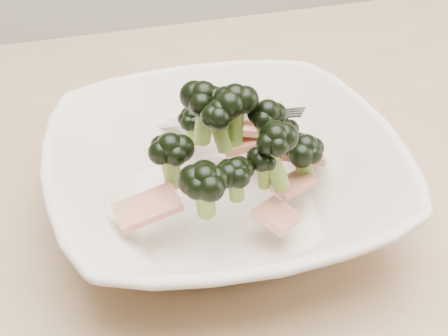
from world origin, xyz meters
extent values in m
cube|color=tan|center=(0.00, 0.00, 0.73)|extent=(1.20, 0.80, 0.04)
imported|color=beige|center=(-0.11, -0.03, 0.79)|extent=(0.32, 0.32, 0.08)
cylinder|color=#5B7627|center=(-0.10, -0.02, 0.84)|extent=(0.02, 0.02, 0.04)
ellipsoid|color=black|center=(-0.10, -0.02, 0.87)|extent=(0.04, 0.04, 0.03)
cylinder|color=#5B7627|center=(-0.07, -0.03, 0.83)|extent=(0.02, 0.02, 0.04)
ellipsoid|color=black|center=(-0.07, -0.03, 0.85)|extent=(0.04, 0.04, 0.03)
cylinder|color=#5B7627|center=(-0.08, -0.06, 0.82)|extent=(0.03, 0.02, 0.05)
ellipsoid|color=black|center=(-0.08, -0.06, 0.85)|extent=(0.04, 0.04, 0.03)
cylinder|color=#5B7627|center=(-0.14, -0.08, 0.81)|extent=(0.02, 0.02, 0.04)
ellipsoid|color=black|center=(-0.14, -0.08, 0.83)|extent=(0.04, 0.04, 0.03)
cylinder|color=#5B7627|center=(-0.11, -0.03, 0.84)|extent=(0.02, 0.02, 0.04)
ellipsoid|color=black|center=(-0.11, -0.03, 0.86)|extent=(0.03, 0.03, 0.03)
cylinder|color=#5B7627|center=(-0.04, -0.04, 0.79)|extent=(0.02, 0.02, 0.04)
ellipsoid|color=black|center=(-0.04, -0.04, 0.82)|extent=(0.04, 0.04, 0.03)
cylinder|color=#5B7627|center=(-0.10, 0.01, 0.82)|extent=(0.02, 0.02, 0.03)
ellipsoid|color=black|center=(-0.10, 0.01, 0.84)|extent=(0.04, 0.04, 0.03)
cylinder|color=#5B7627|center=(-0.04, 0.01, 0.79)|extent=(0.02, 0.02, 0.03)
ellipsoid|color=black|center=(-0.04, 0.01, 0.81)|extent=(0.03, 0.03, 0.03)
cylinder|color=#5B7627|center=(-0.09, -0.06, 0.81)|extent=(0.01, 0.02, 0.03)
ellipsoid|color=black|center=(-0.09, -0.06, 0.83)|extent=(0.03, 0.03, 0.02)
cylinder|color=#5B7627|center=(-0.11, -0.07, 0.81)|extent=(0.02, 0.02, 0.03)
ellipsoid|color=black|center=(-0.11, -0.07, 0.83)|extent=(0.03, 0.03, 0.03)
cylinder|color=#5B7627|center=(-0.16, -0.02, 0.81)|extent=(0.02, 0.02, 0.03)
ellipsoid|color=black|center=(-0.16, -0.02, 0.83)|extent=(0.03, 0.03, 0.03)
cylinder|color=#5B7627|center=(-0.12, 0.05, 0.79)|extent=(0.02, 0.02, 0.03)
ellipsoid|color=black|center=(-0.12, 0.05, 0.81)|extent=(0.03, 0.03, 0.02)
cylinder|color=#5B7627|center=(-0.12, 0.00, 0.83)|extent=(0.02, 0.03, 0.05)
ellipsoid|color=black|center=(-0.12, 0.00, 0.86)|extent=(0.04, 0.04, 0.03)
cylinder|color=#5B7627|center=(-0.16, -0.03, 0.81)|extent=(0.02, 0.03, 0.04)
ellipsoid|color=black|center=(-0.16, -0.03, 0.84)|extent=(0.04, 0.04, 0.03)
cube|color=maroon|center=(-0.06, 0.03, 0.79)|extent=(0.06, 0.05, 0.02)
cube|color=maroon|center=(-0.07, 0.02, 0.79)|extent=(0.06, 0.04, 0.02)
cube|color=maroon|center=(-0.08, 0.03, 0.80)|extent=(0.06, 0.05, 0.01)
cube|color=maroon|center=(-0.19, -0.06, 0.80)|extent=(0.06, 0.04, 0.02)
cube|color=maroon|center=(-0.05, -0.05, 0.79)|extent=(0.04, 0.04, 0.02)
cube|color=maroon|center=(-0.05, 0.03, 0.79)|extent=(0.04, 0.04, 0.02)
cube|color=maroon|center=(-0.03, -0.01, 0.79)|extent=(0.05, 0.05, 0.02)
cube|color=maroon|center=(-0.08, -0.08, 0.79)|extent=(0.05, 0.05, 0.02)
camera|label=1|loc=(-0.24, -0.45, 1.13)|focal=50.00mm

